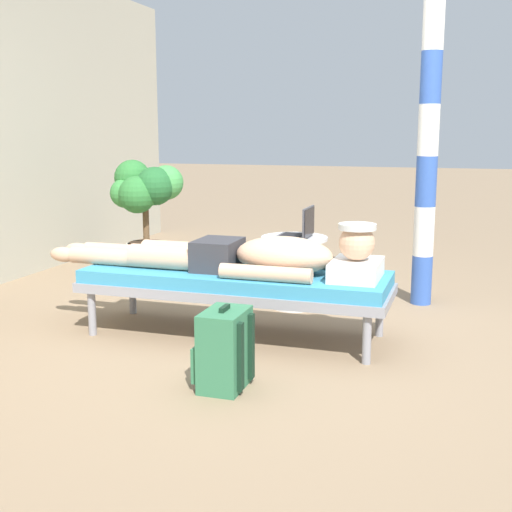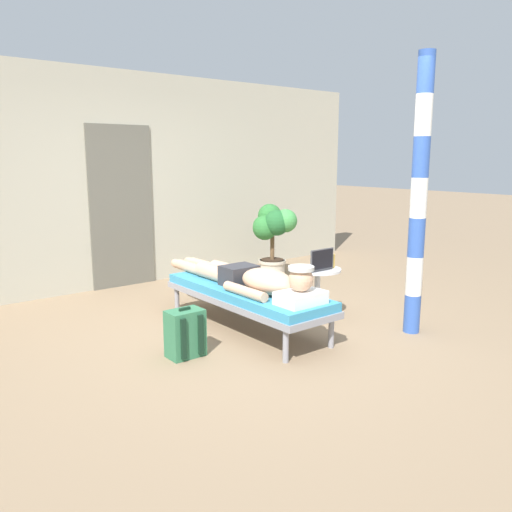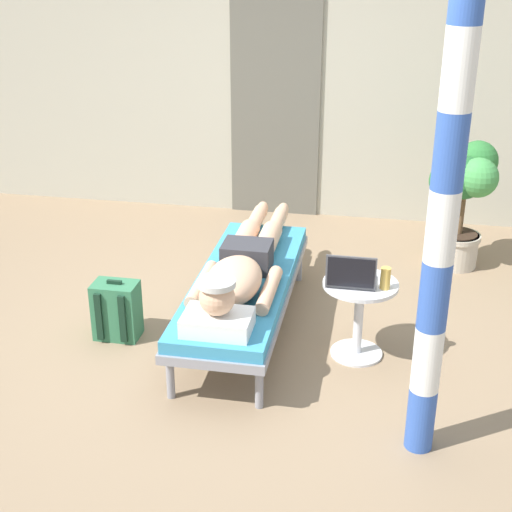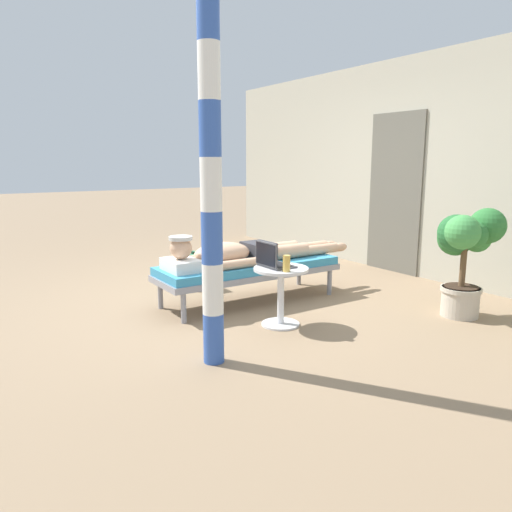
% 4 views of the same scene
% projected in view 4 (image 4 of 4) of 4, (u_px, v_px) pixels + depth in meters
% --- Properties ---
extents(ground_plane, '(40.00, 40.00, 0.00)m').
position_uv_depth(ground_plane, '(230.00, 301.00, 5.10)').
color(ground_plane, '#8C7256').
extents(house_wall_back, '(7.60, 0.20, 2.70)m').
position_uv_depth(house_wall_back, '(413.00, 168.00, 6.17)').
color(house_wall_back, '#B2AD99').
rests_on(house_wall_back, ground).
extents(house_door_panel, '(0.84, 0.03, 2.04)m').
position_uv_depth(house_door_panel, '(395.00, 194.00, 6.32)').
color(house_door_panel, '#625F54').
rests_on(house_door_panel, ground).
extents(lounge_chair, '(0.63, 1.94, 0.42)m').
position_uv_depth(lounge_chair, '(249.00, 269.00, 5.03)').
color(lounge_chair, gray).
rests_on(lounge_chair, ground).
extents(person_reclining, '(0.53, 2.17, 0.33)m').
position_uv_depth(person_reclining, '(242.00, 253.00, 4.95)').
color(person_reclining, white).
rests_on(person_reclining, lounge_chair).
extents(side_table, '(0.48, 0.48, 0.52)m').
position_uv_depth(side_table, '(281.00, 286.00, 4.29)').
color(side_table, silver).
rests_on(side_table, ground).
extents(laptop, '(0.31, 0.24, 0.23)m').
position_uv_depth(laptop, '(272.00, 261.00, 4.27)').
color(laptop, '#4C4C51').
rests_on(laptop, side_table).
extents(drink_glass, '(0.06, 0.06, 0.14)m').
position_uv_depth(drink_glass, '(286.00, 263.00, 4.09)').
color(drink_glass, gold).
rests_on(drink_glass, side_table).
extents(backpack, '(0.30, 0.26, 0.42)m').
position_uv_depth(backpack, '(193.00, 271.00, 5.62)').
color(backpack, '#33724C').
rests_on(backpack, ground).
extents(potted_plant, '(0.54, 0.66, 1.02)m').
position_uv_depth(potted_plant, '(465.00, 245.00, 4.48)').
color(potted_plant, '#BFB29E').
rests_on(potted_plant, ground).
extents(porch_post, '(0.15, 0.15, 2.56)m').
position_uv_depth(porch_post, '(211.00, 184.00, 3.32)').
color(porch_post, '#3359B2').
rests_on(porch_post, ground).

